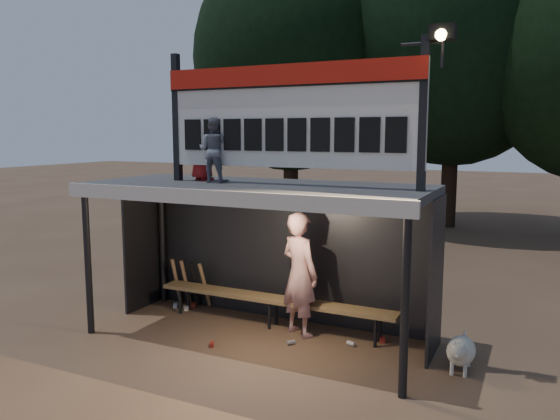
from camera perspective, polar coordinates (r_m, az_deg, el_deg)
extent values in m
plane|color=brown|center=(8.40, -2.48, -13.22)|extent=(80.00, 80.00, 0.00)
imported|color=silver|center=(8.26, 2.06, -6.70)|extent=(0.81, 0.69, 1.89)
imported|color=slate|center=(8.11, -6.97, 6.24)|extent=(0.51, 0.42, 0.95)
imported|color=maroon|center=(8.49, -8.13, 6.57)|extent=(0.60, 0.54, 1.04)
cube|color=#3C3C3F|center=(7.87, -2.58, 2.32)|extent=(5.00, 2.00, 0.12)
cube|color=silver|center=(6.99, -6.53, 1.24)|extent=(5.10, 0.06, 0.20)
cylinder|color=black|center=(8.77, -19.43, -5.22)|extent=(0.10, 0.10, 2.20)
cylinder|color=black|center=(6.43, 12.94, -9.73)|extent=(0.10, 0.10, 2.20)
cylinder|color=black|center=(10.09, -12.19, -3.26)|extent=(0.10, 0.10, 2.20)
cylinder|color=black|center=(8.14, 15.77, -6.08)|extent=(0.10, 0.10, 2.20)
cube|color=black|center=(8.93, 0.51, -4.53)|extent=(5.00, 0.04, 2.20)
cube|color=black|center=(9.85, -14.08, -3.59)|extent=(0.04, 1.00, 2.20)
cube|color=black|center=(7.74, 15.99, -6.81)|extent=(0.04, 1.00, 2.20)
cylinder|color=black|center=(8.77, 0.52, 2.19)|extent=(5.00, 0.06, 0.06)
cube|color=black|center=(8.55, -10.73, 9.42)|extent=(0.10, 0.10, 1.90)
cube|color=black|center=(7.03, 14.75, 9.64)|extent=(0.10, 0.10, 1.90)
cube|color=silver|center=(7.61, 0.74, 9.75)|extent=(3.80, 0.08, 1.40)
cube|color=red|center=(7.60, 0.59, 13.99)|extent=(3.80, 0.04, 0.28)
cube|color=black|center=(7.58, 0.57, 12.86)|extent=(3.80, 0.02, 0.03)
cube|color=black|center=(8.32, -9.09, 7.78)|extent=(0.27, 0.03, 0.45)
cube|color=black|center=(8.13, -7.11, 7.82)|extent=(0.27, 0.03, 0.45)
cube|color=black|center=(7.96, -5.03, 7.84)|extent=(0.27, 0.03, 0.45)
cube|color=black|center=(7.79, -2.85, 7.86)|extent=(0.27, 0.03, 0.45)
cube|color=black|center=(7.63, -0.59, 7.87)|extent=(0.27, 0.03, 0.45)
cube|color=black|center=(7.49, 1.77, 7.86)|extent=(0.27, 0.03, 0.45)
cube|color=black|center=(7.36, 4.21, 7.84)|extent=(0.27, 0.03, 0.45)
cube|color=black|center=(7.24, 6.74, 7.81)|extent=(0.27, 0.03, 0.45)
cube|color=black|center=(7.14, 9.35, 7.76)|extent=(0.27, 0.03, 0.45)
cube|color=black|center=(7.05, 12.02, 7.69)|extent=(0.27, 0.03, 0.45)
cylinder|color=black|center=(7.12, 14.59, 16.50)|extent=(0.50, 0.04, 0.04)
cylinder|color=black|center=(7.05, 16.61, 15.27)|extent=(0.04, 0.04, 0.30)
cube|color=black|center=(7.04, 16.63, 17.34)|extent=(0.30, 0.22, 0.18)
sphere|color=#FFD88C|center=(6.95, 16.49, 17.15)|extent=(0.14, 0.14, 0.14)
cube|color=olive|center=(8.71, -0.77, -9.28)|extent=(4.00, 0.35, 0.06)
cylinder|color=black|center=(9.53, -10.42, -9.31)|extent=(0.05, 0.05, 0.45)
cylinder|color=black|center=(9.71, -9.57, -8.95)|extent=(0.05, 0.05, 0.45)
cylinder|color=black|center=(8.68, -1.13, -10.91)|extent=(0.05, 0.05, 0.45)
cylinder|color=black|center=(8.88, -0.42, -10.46)|extent=(0.05, 0.05, 0.45)
cylinder|color=black|center=(8.10, 9.94, -12.44)|extent=(0.05, 0.05, 0.45)
cylinder|color=black|center=(8.32, 10.40, -11.90)|extent=(0.05, 0.05, 0.45)
cylinder|color=#302215|center=(18.61, 1.14, 4.40)|extent=(0.50, 0.50, 3.74)
ellipsoid|color=black|center=(18.74, 1.17, 15.62)|extent=(6.46, 6.46, 7.48)
cylinder|color=#302015|center=(18.62, 17.32, 4.72)|extent=(0.50, 0.50, 4.18)
ellipsoid|color=black|center=(18.86, 17.86, 17.20)|extent=(7.22, 7.22, 8.36)
ellipsoid|color=silver|center=(7.61, 18.39, -13.76)|extent=(0.36, 0.58, 0.36)
sphere|color=beige|center=(7.31, 18.13, -13.89)|extent=(0.22, 0.22, 0.22)
cone|color=beige|center=(7.23, 18.01, -14.32)|extent=(0.10, 0.10, 0.10)
cone|color=silver|center=(7.26, 17.74, -13.18)|extent=(0.06, 0.06, 0.07)
cone|color=beige|center=(7.25, 18.54, -13.24)|extent=(0.06, 0.06, 0.07)
cylinder|color=white|center=(7.52, 17.51, -15.47)|extent=(0.05, 0.05, 0.18)
cylinder|color=beige|center=(7.50, 18.77, -15.59)|extent=(0.05, 0.05, 0.18)
cylinder|color=white|center=(7.85, 17.91, -14.47)|extent=(0.05, 0.05, 0.18)
cylinder|color=silver|center=(7.83, 19.10, -14.57)|extent=(0.05, 0.05, 0.18)
cylinder|color=beige|center=(7.86, 18.70, -12.51)|extent=(0.04, 0.16, 0.14)
cylinder|color=#A5754D|center=(9.97, -10.77, -7.30)|extent=(0.08, 0.27, 0.84)
cylinder|color=#9D6F49|center=(9.86, -9.83, -7.46)|extent=(0.07, 0.30, 0.83)
cylinder|color=black|center=(9.75, -8.86, -7.61)|extent=(0.09, 0.33, 0.83)
cylinder|color=olive|center=(9.64, -7.87, -7.77)|extent=(0.07, 0.35, 0.82)
cube|color=#A62D1C|center=(9.86, -9.02, -9.80)|extent=(0.10, 0.12, 0.08)
cylinder|color=#B1B1B6|center=(8.13, 1.14, -13.67)|extent=(0.13, 0.13, 0.07)
cube|color=beige|center=(9.74, -9.79, -10.05)|extent=(0.12, 0.12, 0.08)
cylinder|color=#A1241B|center=(8.12, -7.14, -13.76)|extent=(0.12, 0.14, 0.07)
cube|color=#AEAEB3|center=(9.91, -10.85, -9.75)|extent=(0.11, 0.12, 0.08)
cylinder|color=beige|center=(8.16, 7.42, -13.66)|extent=(0.13, 0.10, 0.07)
cube|color=#AE291D|center=(8.35, 10.62, -13.19)|extent=(0.11, 0.12, 0.08)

